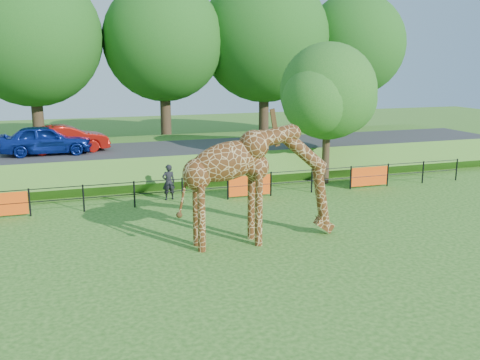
{
  "coord_description": "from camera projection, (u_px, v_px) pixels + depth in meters",
  "views": [
    {
      "loc": [
        -4.6,
        -13.43,
        5.87
      ],
      "look_at": [
        0.89,
        3.01,
        2.0
      ],
      "focal_mm": 40.0,
      "sensor_mm": 36.0,
      "label": 1
    }
  ],
  "objects": [
    {
      "name": "tree_east",
      "position": [
        329.0,
        95.0,
        25.46
      ],
      "size": [
        5.4,
        4.71,
        6.76
      ],
      "color": "#332516",
      "rests_on": "ground"
    },
    {
      "name": "embankment",
      "position": [
        153.0,
        158.0,
        29.34
      ],
      "size": [
        40.0,
        9.0,
        1.3
      ],
      "primitive_type": "cube",
      "color": "#225715",
      "rests_on": "ground"
    },
    {
      "name": "perimeter_fence",
      "position": [
        182.0,
        191.0,
        22.42
      ],
      "size": [
        28.07,
        0.1,
        1.1
      ],
      "primitive_type": null,
      "color": "black",
      "rests_on": "ground"
    },
    {
      "name": "road",
      "position": [
        157.0,
        150.0,
        27.8
      ],
      "size": [
        40.0,
        5.0,
        0.12
      ],
      "primitive_type": "cube",
      "color": "#2D2D2F",
      "rests_on": "embankment"
    },
    {
      "name": "giraffe",
      "position": [
        260.0,
        184.0,
        17.36
      ],
      "size": [
        5.45,
        1.04,
        3.89
      ],
      "primitive_type": null,
      "rotation": [
        0.0,
        0.0,
        0.01
      ],
      "color": "#4E2910",
      "rests_on": "ground"
    },
    {
      "name": "car_red",
      "position": [
        66.0,
        139.0,
        26.52
      ],
      "size": [
        4.22,
        1.92,
        1.34
      ],
      "primitive_type": "imported",
      "rotation": [
        0.0,
        0.0,
        1.7
      ],
      "color": "#9E110B",
      "rests_on": "road"
    },
    {
      "name": "bg_tree_line",
      "position": [
        162.0,
        40.0,
        34.51
      ],
      "size": [
        37.3,
        8.8,
        11.82
      ],
      "color": "#332516",
      "rests_on": "ground"
    },
    {
      "name": "car_blue",
      "position": [
        46.0,
        140.0,
        25.86
      ],
      "size": [
        4.27,
        1.79,
        1.44
      ],
      "primitive_type": "imported",
      "rotation": [
        0.0,
        0.0,
        1.55
      ],
      "color": "#122B98",
      "rests_on": "road"
    },
    {
      "name": "ground",
      "position": [
        244.0,
        273.0,
        15.13
      ],
      "size": [
        90.0,
        90.0,
        0.0
      ],
      "primitive_type": "plane",
      "color": "#225715",
      "rests_on": "ground"
    },
    {
      "name": "visitor",
      "position": [
        169.0,
        182.0,
        22.96
      ],
      "size": [
        0.59,
        0.42,
        1.55
      ],
      "primitive_type": "imported",
      "rotation": [
        0.0,
        0.0,
        3.22
      ],
      "color": "black",
      "rests_on": "ground"
    }
  ]
}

